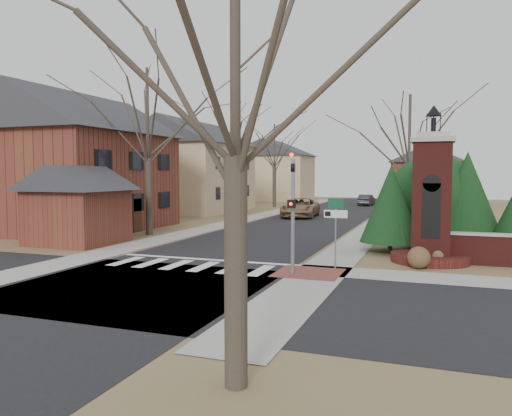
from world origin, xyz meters
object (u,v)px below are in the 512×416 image
at_px(sign_post, 335,219).
at_px(brick_gate_monument, 431,210).
at_px(distant_car, 366,200).
at_px(traffic_signal_pole, 293,204).
at_px(pickup_truck, 300,208).

distance_m(sign_post, brick_gate_monument, 4.55).
bearing_deg(sign_post, distant_car, 95.81).
relative_size(traffic_signal_pole, distant_car, 1.17).
distance_m(pickup_truck, distant_car, 17.66).
xyz_separation_m(pickup_truck, distant_car, (3.20, 17.37, -0.17)).
distance_m(traffic_signal_pole, sign_post, 2.02).
bearing_deg(brick_gate_monument, traffic_signal_pole, -136.76).
distance_m(brick_gate_monument, pickup_truck, 21.67).
xyz_separation_m(traffic_signal_pole, pickup_truck, (-5.90, 23.27, -1.78)).
xyz_separation_m(sign_post, pickup_truck, (-7.19, 21.85, -1.15)).
relative_size(sign_post, brick_gate_monument, 0.42).
distance_m(sign_post, pickup_truck, 23.03).
relative_size(pickup_truck, distant_car, 1.50).
height_order(pickup_truck, distant_car, pickup_truck).
height_order(brick_gate_monument, pickup_truck, brick_gate_monument).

